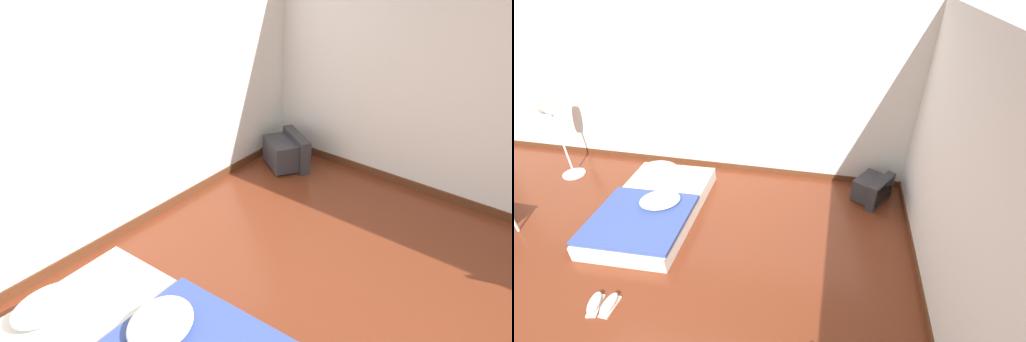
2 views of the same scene
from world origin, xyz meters
TOP-DOWN VIEW (x-y plane):
  - wall_back at (-0.00, 2.84)m, footprint 8.38×0.08m
  - crt_tv at (2.55, 2.41)m, footprint 0.60×0.64m

SIDE VIEW (x-z plane):
  - crt_tv at x=2.55m, z-range -0.01..0.38m
  - wall_back at x=0.00m, z-range 0.00..2.60m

